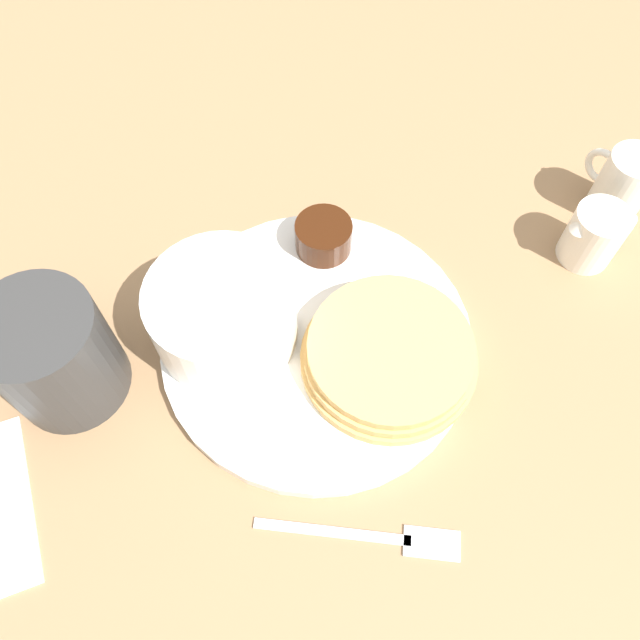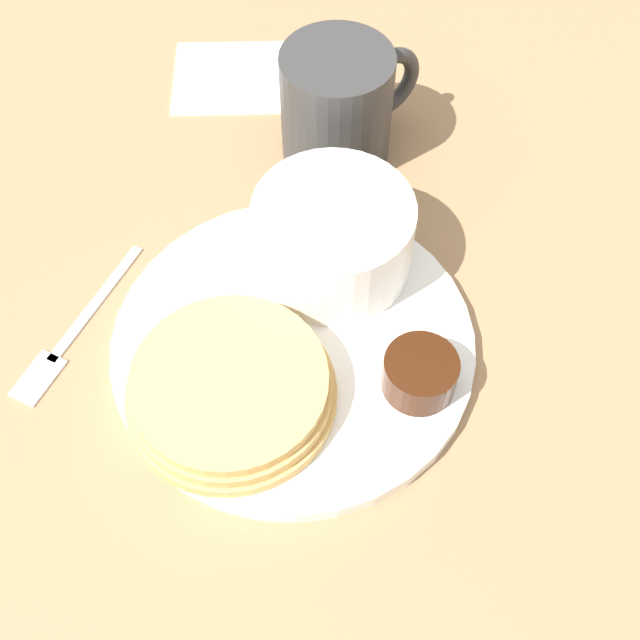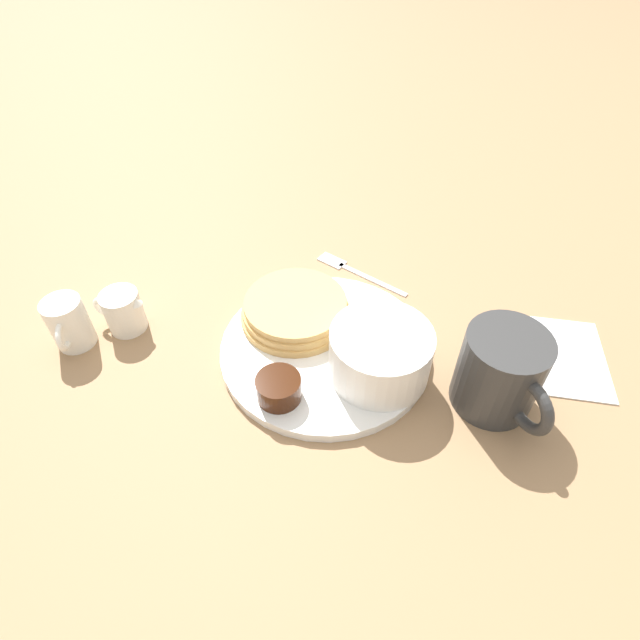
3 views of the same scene
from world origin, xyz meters
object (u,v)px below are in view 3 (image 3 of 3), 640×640
at_px(plate, 325,348).
at_px(creamer_pitcher_far, 69,323).
at_px(creamer_pitcher_near, 123,311).
at_px(coffee_mug, 501,374).
at_px(bowl, 380,352).
at_px(fork, 351,269).

bearing_deg(plate, creamer_pitcher_far, 107.67).
distance_m(plate, creamer_pitcher_near, 0.24).
distance_m(coffee_mug, creamer_pitcher_near, 0.43).
bearing_deg(bowl, coffee_mug, -84.23).
height_order(coffee_mug, creamer_pitcher_far, coffee_mug).
bearing_deg(bowl, creamer_pitcher_far, 101.91).
bearing_deg(plate, creamer_pitcher_near, 100.96).
relative_size(coffee_mug, creamer_pitcher_far, 1.54).
xyz_separation_m(plate, creamer_pitcher_near, (-0.05, 0.24, 0.02)).
height_order(plate, creamer_pitcher_near, creamer_pitcher_near).
relative_size(bowl, fork, 0.79).
bearing_deg(coffee_mug, creamer_pitcher_far, 100.34).
bearing_deg(bowl, fork, 26.79).
relative_size(coffee_mug, creamer_pitcher_near, 1.52).
relative_size(plate, fork, 1.75).
xyz_separation_m(plate, bowl, (-0.02, -0.07, 0.04)).
relative_size(creamer_pitcher_far, fork, 0.47).
distance_m(creamer_pitcher_far, fork, 0.36).
height_order(coffee_mug, fork, coffee_mug).
relative_size(coffee_mug, fork, 0.73).
bearing_deg(plate, coffee_mug, -91.14).
distance_m(plate, creamer_pitcher_far, 0.29).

